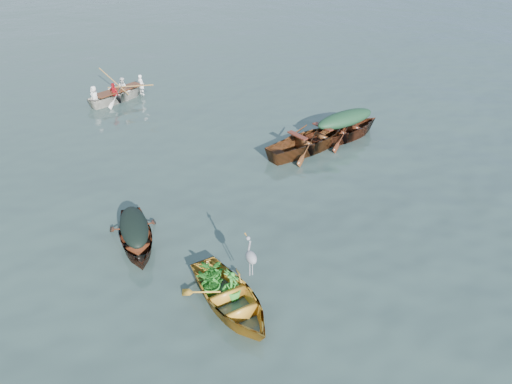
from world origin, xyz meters
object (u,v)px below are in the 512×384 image
at_px(green_tarp_boat, 343,139).
at_px(open_wooden_boat, 309,150).
at_px(dark_covered_boat, 137,244).
at_px(rowed_boat, 120,100).
at_px(yellow_dinghy, 231,307).
at_px(heron, 251,263).

xyz_separation_m(green_tarp_boat, open_wooden_boat, (-1.56, -0.38, 0.00)).
xyz_separation_m(dark_covered_boat, green_tarp_boat, (8.08, 3.61, 0.00)).
relative_size(open_wooden_boat, rowed_boat, 1.21).
height_order(dark_covered_boat, rowed_boat, rowed_boat).
xyz_separation_m(dark_covered_boat, open_wooden_boat, (6.51, 3.23, 0.00)).
bearing_deg(yellow_dinghy, dark_covered_boat, 106.18).
relative_size(dark_covered_boat, green_tarp_boat, 0.73).
relative_size(yellow_dinghy, open_wooden_boat, 0.70).
relative_size(green_tarp_boat, heron, 4.94).
xyz_separation_m(rowed_boat, heron, (0.83, -13.45, 0.93)).
distance_m(open_wooden_boat, rowed_boat, 9.11).
height_order(green_tarp_boat, open_wooden_boat, open_wooden_boat).
bearing_deg(dark_covered_boat, yellow_dinghy, -60.31).
bearing_deg(heron, yellow_dinghy, -174.81).
bearing_deg(heron, open_wooden_boat, 43.37).
distance_m(yellow_dinghy, heron, 1.08).
height_order(open_wooden_boat, rowed_boat, open_wooden_boat).
height_order(dark_covered_boat, heron, heron).
distance_m(open_wooden_boat, heron, 7.62).
distance_m(yellow_dinghy, open_wooden_boat, 8.01).
relative_size(green_tarp_boat, rowed_boat, 1.13).
bearing_deg(heron, rowed_boat, 83.51).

